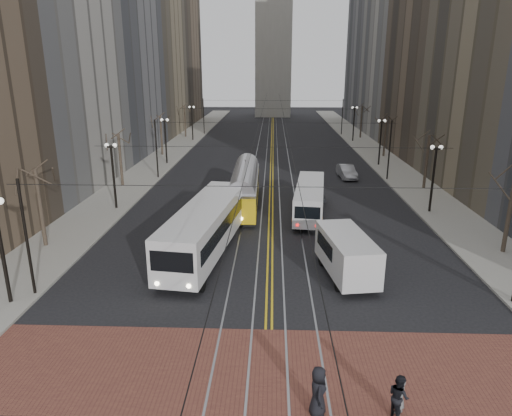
# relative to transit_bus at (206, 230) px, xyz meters

# --- Properties ---
(ground) EXTENTS (260.00, 260.00, 0.00)m
(ground) POSITION_rel_transit_bus_xyz_m (4.29, -8.37, -1.67)
(ground) COLOR black
(ground) RESTS_ON ground
(sidewalk_left) EXTENTS (5.00, 140.00, 0.15)m
(sidewalk_left) POSITION_rel_transit_bus_xyz_m (-10.71, 36.63, -1.59)
(sidewalk_left) COLOR gray
(sidewalk_left) RESTS_ON ground
(sidewalk_right) EXTENTS (5.00, 140.00, 0.15)m
(sidewalk_right) POSITION_rel_transit_bus_xyz_m (19.29, 36.63, -1.59)
(sidewalk_right) COLOR gray
(sidewalk_right) RESTS_ON ground
(crosswalk_band) EXTENTS (25.00, 6.00, 0.01)m
(crosswalk_band) POSITION_rel_transit_bus_xyz_m (4.29, -12.37, -1.66)
(crosswalk_band) COLOR brown
(crosswalk_band) RESTS_ON ground
(streetcar_rails) EXTENTS (4.80, 130.00, 0.02)m
(streetcar_rails) POSITION_rel_transit_bus_xyz_m (4.29, 36.63, -1.66)
(streetcar_rails) COLOR gray
(streetcar_rails) RESTS_ON ground
(centre_lines) EXTENTS (0.42, 130.00, 0.01)m
(centre_lines) POSITION_rel_transit_bus_xyz_m (4.29, 36.63, -1.66)
(centre_lines) COLOR gold
(centre_lines) RESTS_ON ground
(building_left_mid) EXTENTS (16.00, 20.00, 34.00)m
(building_left_mid) POSITION_rel_transit_bus_xyz_m (-21.21, 37.63, 15.33)
(building_left_mid) COLOR slate
(building_left_mid) RESTS_ON ground
(building_left_far) EXTENTS (16.00, 20.00, 40.00)m
(building_left_far) POSITION_rel_transit_bus_xyz_m (-21.21, 77.63, 18.33)
(building_left_far) COLOR brown
(building_left_far) RESTS_ON ground
(building_right_mid) EXTENTS (16.00, 20.00, 34.00)m
(building_right_mid) POSITION_rel_transit_bus_xyz_m (29.79, 37.63, 15.33)
(building_right_mid) COLOR brown
(building_right_mid) RESTS_ON ground
(building_right_far) EXTENTS (16.00, 20.00, 40.00)m
(building_right_far) POSITION_rel_transit_bus_xyz_m (29.79, 77.63, 18.33)
(building_right_far) COLOR slate
(building_right_far) RESTS_ON ground
(lamp_posts) EXTENTS (27.60, 57.20, 5.60)m
(lamp_posts) POSITION_rel_transit_bus_xyz_m (4.29, 20.38, 1.13)
(lamp_posts) COLOR black
(lamp_posts) RESTS_ON ground
(street_trees) EXTENTS (31.68, 53.28, 5.60)m
(street_trees) POSITION_rel_transit_bus_xyz_m (4.29, 26.88, 1.13)
(street_trees) COLOR #382D23
(street_trees) RESTS_ON ground
(trolley_wires) EXTENTS (25.96, 120.00, 6.60)m
(trolley_wires) POSITION_rel_transit_bus_xyz_m (4.29, 26.47, 2.11)
(trolley_wires) COLOR black
(trolley_wires) RESTS_ON ground
(transit_bus) EXTENTS (4.51, 13.59, 3.33)m
(transit_bus) POSITION_rel_transit_bus_xyz_m (0.00, 0.00, 0.00)
(transit_bus) COLOR silver
(transit_bus) RESTS_ON ground
(streetcar) EXTENTS (2.48, 12.48, 2.94)m
(streetcar) POSITION_rel_transit_bus_xyz_m (1.90, 10.96, -0.20)
(streetcar) COLOR yellow
(streetcar) RESTS_ON ground
(rear_bus) EXTENTS (3.33, 10.38, 2.66)m
(rear_bus) POSITION_rel_transit_bus_xyz_m (7.55, 8.68, -0.34)
(rear_bus) COLOR silver
(rear_bus) RESTS_ON ground
(cargo_van) EXTENTS (3.21, 6.24, 2.63)m
(cargo_van) POSITION_rel_transit_bus_xyz_m (8.81, -3.37, -0.35)
(cargo_van) COLOR silver
(cargo_van) RESTS_ON ground
(sedan_grey) EXTENTS (2.23, 4.32, 1.41)m
(sedan_grey) POSITION_rel_transit_bus_xyz_m (8.29, 13.63, -0.96)
(sedan_grey) COLOR #3F4147
(sedan_grey) RESTS_ON ground
(sedan_silver) EXTENTS (1.94, 4.62, 1.48)m
(sedan_silver) POSITION_rel_transit_bus_xyz_m (12.81, 22.54, -0.92)
(sedan_silver) COLOR #9A9BA1
(sedan_silver) RESTS_ON ground
(pedestrian_a) EXTENTS (0.62, 0.95, 1.94)m
(pedestrian_a) POSITION_rel_transit_bus_xyz_m (6.09, -14.87, -0.69)
(pedestrian_a) COLOR black
(pedestrian_a) RESTS_ON crosswalk_band
(pedestrian_b) EXTENTS (0.39, 0.59, 1.60)m
(pedestrian_b) POSITION_rel_transit_bus_xyz_m (8.97, -14.87, -0.86)
(pedestrian_b) COLOR gray
(pedestrian_b) RESTS_ON crosswalk_band
(pedestrian_c) EXTENTS (0.90, 1.01, 1.71)m
(pedestrian_c) POSITION_rel_transit_bus_xyz_m (8.94, -14.87, -0.80)
(pedestrian_c) COLOR black
(pedestrian_c) RESTS_ON crosswalk_band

